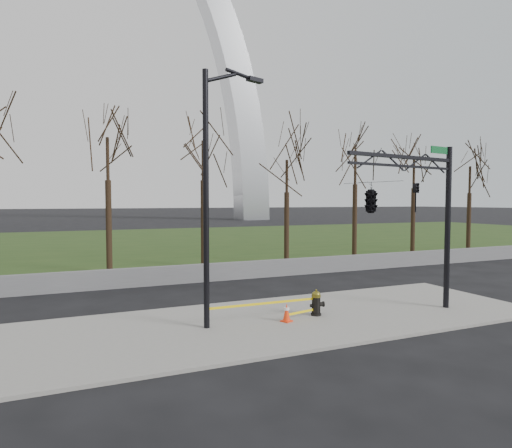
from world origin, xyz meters
name	(u,v)px	position (x,y,z in m)	size (l,w,h in m)	color
ground	(287,321)	(0.00, 0.00, 0.00)	(500.00, 500.00, 0.00)	black
sidewalk	(287,320)	(0.00, 0.00, 0.05)	(18.00, 6.00, 0.10)	gray
grass_strip	(145,242)	(0.00, 30.00, 0.03)	(120.00, 40.00, 0.06)	#223A15
guardrail	(214,272)	(0.00, 8.00, 0.45)	(60.00, 0.30, 0.90)	#59595B
gateway_arch	(105,50)	(0.00, 75.00, 32.50)	(66.00, 6.00, 65.00)	silver
tree_row	(205,200)	(0.77, 12.00, 4.11)	(47.53, 4.00, 8.22)	black
fire_hydrant	(316,303)	(1.11, -0.06, 0.51)	(0.56, 0.36, 0.89)	black
traffic_cone	(287,312)	(-0.20, -0.36, 0.40)	(0.41, 0.41, 0.61)	#F8330D
street_light	(212,180)	(-2.58, 0.08, 4.69)	(2.31, 0.93, 8.21)	black
traffic_signal_mast	(388,198)	(2.91, -1.49, 4.15)	(5.05, 2.54, 6.00)	black
caution_tape	(274,306)	(-0.52, -0.07, 0.59)	(3.89, 0.37, 0.45)	yellow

